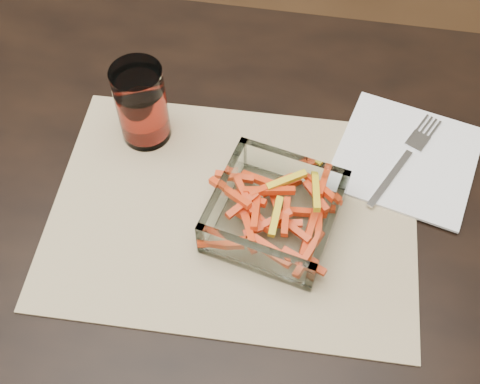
# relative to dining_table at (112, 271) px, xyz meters

# --- Properties ---
(dining_table) EXTENTS (1.60, 0.90, 0.75)m
(dining_table) POSITION_rel_dining_table_xyz_m (0.00, 0.00, 0.00)
(dining_table) COLOR black
(dining_table) RESTS_ON ground
(placemat) EXTENTS (0.46, 0.34, 0.00)m
(placemat) POSITION_rel_dining_table_xyz_m (0.15, 0.06, 0.09)
(placemat) COLOR tan
(placemat) RESTS_ON dining_table
(glass_bowl) EXTENTS (0.17, 0.17, 0.06)m
(glass_bowl) POSITION_rel_dining_table_xyz_m (0.20, 0.06, 0.11)
(glass_bowl) COLOR white
(glass_bowl) RESTS_ON placemat
(tumbler) EXTENTS (0.07, 0.07, 0.12)m
(tumbler) POSITION_rel_dining_table_xyz_m (0.02, 0.17, 0.14)
(tumbler) COLOR white
(tumbler) RESTS_ON placemat
(napkin) EXTENTS (0.21, 0.21, 0.00)m
(napkin) POSITION_rel_dining_table_xyz_m (0.36, 0.18, 0.09)
(napkin) COLOR white
(napkin) RESTS_ON placemat
(fork) EXTENTS (0.09, 0.17, 0.00)m
(fork) POSITION_rel_dining_table_xyz_m (0.36, 0.18, 0.10)
(fork) COLOR silver
(fork) RESTS_ON napkin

